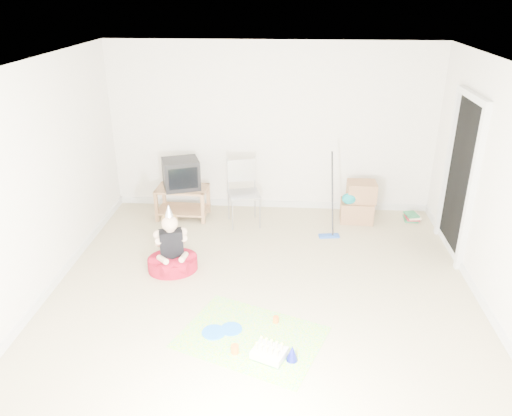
# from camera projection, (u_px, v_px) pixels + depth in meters

# --- Properties ---
(ground) EXTENTS (5.00, 5.00, 0.00)m
(ground) POSITION_uv_depth(u_px,v_px,m) (262.00, 292.00, 5.88)
(ground) COLOR tan
(ground) RESTS_ON ground
(doorway_recess) EXTENTS (0.02, 0.90, 2.05)m
(doorway_recess) POSITION_uv_depth(u_px,v_px,m) (460.00, 179.00, 6.40)
(doorway_recess) COLOR black
(doorway_recess) RESTS_ON ground
(tv_stand) EXTENTS (0.79, 0.52, 0.48)m
(tv_stand) POSITION_uv_depth(u_px,v_px,m) (183.00, 200.00, 7.68)
(tv_stand) COLOR #9A6C45
(tv_stand) RESTS_ON ground
(crt_tv) EXTENTS (0.64, 0.59, 0.45)m
(crt_tv) POSITION_uv_depth(u_px,v_px,m) (181.00, 174.00, 7.50)
(crt_tv) COLOR black
(crt_tv) RESTS_ON tv_stand
(folding_chair) EXTENTS (0.54, 0.53, 0.99)m
(folding_chair) POSITION_uv_depth(u_px,v_px,m) (244.00, 194.00, 7.36)
(folding_chair) COLOR #9C9CA2
(folding_chair) RESTS_ON ground
(cardboard_boxes) EXTENTS (0.52, 0.39, 0.62)m
(cardboard_boxes) POSITION_uv_depth(u_px,v_px,m) (358.00, 203.00, 7.55)
(cardboard_boxes) COLOR #9A6E4A
(cardboard_boxes) RESTS_ON ground
(floor_mop) EXTENTS (0.30, 0.39, 1.17)m
(floor_mop) POSITION_uv_depth(u_px,v_px,m) (330.00, 220.00, 7.05)
(floor_mop) COLOR #2451B4
(floor_mop) RESTS_ON ground
(book_pile) EXTENTS (0.22, 0.27, 0.11)m
(book_pile) POSITION_uv_depth(u_px,v_px,m) (412.00, 216.00, 7.67)
(book_pile) COLOR #277746
(book_pile) RESTS_ON ground
(seated_woman) EXTENTS (0.79, 0.79, 0.90)m
(seated_woman) POSITION_uv_depth(u_px,v_px,m) (172.00, 256.00, 6.26)
(seated_woman) COLOR #A30F24
(seated_woman) RESTS_ON ground
(party_mat) EXTENTS (1.67, 1.45, 0.01)m
(party_mat) POSITION_uv_depth(u_px,v_px,m) (251.00, 337.00, 5.11)
(party_mat) COLOR #FA34A5
(party_mat) RESTS_ON ground
(birthday_cake) EXTENTS (0.38, 0.35, 0.15)m
(birthday_cake) POSITION_uv_depth(u_px,v_px,m) (269.00, 354.00, 4.82)
(birthday_cake) COLOR silver
(birthday_cake) RESTS_ON party_mat
(blue_plate_near) EXTENTS (0.28, 0.28, 0.01)m
(blue_plate_near) POSITION_uv_depth(u_px,v_px,m) (231.00, 329.00, 5.22)
(blue_plate_near) COLOR blue
(blue_plate_near) RESTS_ON party_mat
(blue_plate_far) EXTENTS (0.29, 0.29, 0.01)m
(blue_plate_far) POSITION_uv_depth(u_px,v_px,m) (214.00, 332.00, 5.17)
(blue_plate_far) COLOR blue
(blue_plate_far) RESTS_ON party_mat
(orange_cup_near) EXTENTS (0.08, 0.08, 0.07)m
(orange_cup_near) POSITION_uv_depth(u_px,v_px,m) (276.00, 319.00, 5.32)
(orange_cup_near) COLOR orange
(orange_cup_near) RESTS_ON party_mat
(orange_cup_far) EXTENTS (0.08, 0.08, 0.09)m
(orange_cup_far) POSITION_uv_depth(u_px,v_px,m) (235.00, 349.00, 4.87)
(orange_cup_far) COLOR orange
(orange_cup_far) RESTS_ON party_mat
(blue_party_hat) EXTENTS (0.12, 0.12, 0.17)m
(blue_party_hat) POSITION_uv_depth(u_px,v_px,m) (292.00, 353.00, 4.76)
(blue_party_hat) COLOR #171DA3
(blue_party_hat) RESTS_ON party_mat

